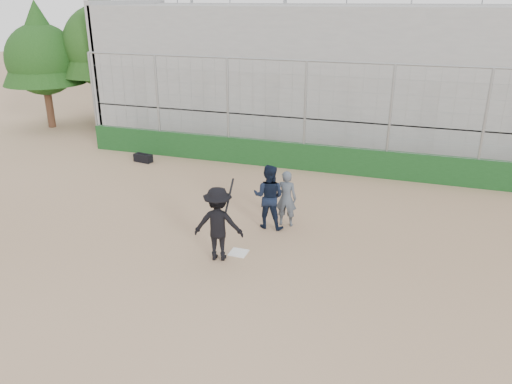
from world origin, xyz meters
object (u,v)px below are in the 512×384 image
(umpire, at_px, (286,201))
(equipment_bag, at_px, (143,158))
(batter_at_plate, at_px, (218,224))
(catcher_crouched, at_px, (269,207))

(umpire, bearing_deg, equipment_bag, -32.94)
(batter_at_plate, bearing_deg, umpire, 66.37)
(catcher_crouched, xyz_separation_m, equipment_bag, (-6.47, 4.21, -0.46))
(batter_at_plate, height_order, equipment_bag, batter_at_plate)
(batter_at_plate, height_order, umpire, batter_at_plate)
(catcher_crouched, height_order, equipment_bag, catcher_crouched)
(batter_at_plate, xyz_separation_m, equipment_bag, (-5.83, 6.28, -0.78))
(catcher_crouched, bearing_deg, equipment_bag, 146.96)
(batter_at_plate, height_order, catcher_crouched, batter_at_plate)
(batter_at_plate, bearing_deg, equipment_bag, 132.85)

